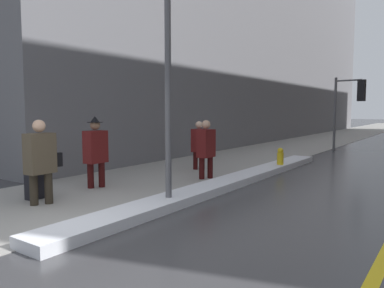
# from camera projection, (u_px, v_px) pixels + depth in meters

# --- Properties ---
(ground_plane) EXTENTS (160.00, 160.00, 0.00)m
(ground_plane) POSITION_uv_depth(u_px,v_px,m) (57.00, 238.00, 5.41)
(ground_plane) COLOR #38383A
(sidewalk_slab) EXTENTS (4.00, 80.00, 0.01)m
(sidewalk_slab) POSITION_uv_depth(u_px,v_px,m) (291.00, 147.00, 18.81)
(sidewalk_slab) COLOR gray
(sidewalk_slab) RESTS_ON ground
(snow_bank_curb) EXTENTS (0.69, 10.85, 0.18)m
(snow_bank_curb) POSITION_uv_depth(u_px,v_px,m) (231.00, 182.00, 9.21)
(snow_bank_curb) COLOR silver
(snow_bank_curb) RESTS_ON ground
(building_facade_left) EXTENTS (6.00, 36.00, 14.35)m
(building_facade_left) POSITION_uv_depth(u_px,v_px,m) (247.00, 30.00, 25.09)
(building_facade_left) COLOR slate
(building_facade_left) RESTS_ON ground
(lamp_post) EXTENTS (0.28, 0.28, 5.38)m
(lamp_post) POSITION_uv_depth(u_px,v_px,m) (168.00, 38.00, 6.91)
(lamp_post) COLOR #515156
(lamp_post) RESTS_ON ground
(traffic_light_near) EXTENTS (1.31, 0.34, 3.27)m
(traffic_light_near) POSITION_uv_depth(u_px,v_px,m) (352.00, 98.00, 16.04)
(traffic_light_near) COLOR #515156
(traffic_light_near) RESTS_ON ground
(pedestrian_with_shoulder_bag) EXTENTS (0.32, 0.75, 1.67)m
(pedestrian_with_shoulder_bag) POSITION_uv_depth(u_px,v_px,m) (41.00, 158.00, 7.23)
(pedestrian_with_shoulder_bag) COLOR #2A241B
(pedestrian_with_shoulder_bag) RESTS_ON ground
(pedestrian_in_fedora) EXTENTS (0.36, 0.53, 1.71)m
(pedestrian_in_fedora) POSITION_uv_depth(u_px,v_px,m) (96.00, 149.00, 8.81)
(pedestrian_in_fedora) COLOR #340C0C
(pedestrian_in_fedora) RESTS_ON ground
(pedestrian_in_glasses) EXTENTS (0.31, 0.52, 1.58)m
(pedestrian_in_glasses) POSITION_uv_depth(u_px,v_px,m) (206.00, 147.00, 9.97)
(pedestrian_in_glasses) COLOR #340C0C
(pedestrian_in_glasses) RESTS_ON ground
(pedestrian_trailing) EXTENTS (0.29, 0.49, 1.50)m
(pedestrian_trailing) POSITION_uv_depth(u_px,v_px,m) (199.00, 143.00, 11.59)
(pedestrian_trailing) COLOR #340C0C
(pedestrian_trailing) RESTS_ON ground
(rolling_suitcase) EXTENTS (0.22, 0.36, 0.95)m
(rolling_suitcase) POSITION_uv_depth(u_px,v_px,m) (35.00, 185.00, 7.73)
(rolling_suitcase) COLOR black
(rolling_suitcase) RESTS_ON ground
(fire_hydrant) EXTENTS (0.20, 0.20, 0.70)m
(fire_hydrant) POSITION_uv_depth(u_px,v_px,m) (280.00, 159.00, 11.46)
(fire_hydrant) COLOR gold
(fire_hydrant) RESTS_ON ground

